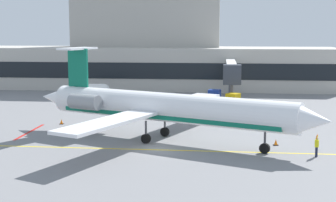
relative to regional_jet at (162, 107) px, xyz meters
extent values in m
cube|color=slate|center=(-0.28, -3.52, -3.29)|extent=(120.00, 120.00, 0.10)
cube|color=yellow|center=(-0.28, -3.75, -3.23)|extent=(108.00, 0.24, 0.01)
cube|color=red|center=(-14.20, 2.59, -3.23)|extent=(0.30, 8.00, 0.01)
cube|color=#B7B2A8|center=(-8.09, 42.41, 0.42)|extent=(67.40, 11.85, 7.31)
cube|color=#A8A49A|center=(-8.20, 45.37, 10.74)|extent=(26.71, 8.29, 13.32)
cube|color=black|center=(-8.09, 36.43, 0.35)|extent=(64.70, 0.12, 2.72)
cube|color=silver|center=(7.04, 29.26, 1.27)|extent=(1.40, 14.44, 2.40)
cube|color=#2D333D|center=(7.04, 21.15, 1.27)|extent=(2.40, 2.00, 2.64)
cylinder|color=#4C4C51|center=(7.04, 34.98, -1.58)|extent=(0.44, 0.44, 3.31)
cylinder|color=#4C4C51|center=(7.04, 22.85, -1.58)|extent=(0.44, 0.44, 3.31)
cylinder|color=white|center=(0.51, -0.22, 0.04)|extent=(24.40, 12.59, 2.74)
cube|color=#0C664C|center=(0.51, -0.22, -0.71)|extent=(21.96, 11.33, 0.49)
cone|color=white|center=(13.05, -5.64, 0.04)|extent=(3.83, 3.66, 2.68)
cone|color=white|center=(-12.28, 5.31, 0.04)|extent=(4.19, 3.55, 2.33)
cube|color=white|center=(1.83, 6.98, -0.37)|extent=(7.22, 11.73, 0.28)
cube|color=white|center=(-3.83, -6.12, -0.37)|extent=(7.22, 11.73, 0.28)
cylinder|color=gray|center=(-6.10, 4.99, 0.24)|extent=(3.61, 2.69, 1.51)
cylinder|color=gray|center=(-7.81, 1.02, 0.24)|extent=(3.61, 2.69, 1.51)
cube|color=#0C664C|center=(-9.29, 4.01, 3.39)|extent=(2.36, 1.20, 3.96)
cube|color=white|center=(-9.29, 4.01, 5.37)|extent=(3.50, 4.78, 0.20)
cylinder|color=#3F3F44|center=(9.37, -4.05, -1.83)|extent=(0.20, 0.20, 1.46)
cylinder|color=black|center=(9.37, -4.05, -2.79)|extent=(0.97, 0.68, 0.90)
cylinder|color=#3F3F44|center=(0.05, 1.92, -1.83)|extent=(0.20, 0.20, 1.46)
cylinder|color=black|center=(0.05, 1.92, -2.79)|extent=(0.97, 0.68, 0.90)
cylinder|color=#3F3F44|center=(-1.36, -1.35, -1.83)|extent=(0.20, 0.20, 1.46)
cylinder|color=black|center=(-1.36, -1.35, -2.79)|extent=(0.97, 0.68, 0.90)
cube|color=#19389E|center=(3.59, 23.71, -2.54)|extent=(4.26, 2.42, 0.69)
cube|color=navy|center=(4.68, 23.46, -1.66)|extent=(1.88, 1.73, 1.08)
cylinder|color=black|center=(5.13, 24.15, -2.89)|extent=(0.75, 0.43, 0.70)
cylinder|color=black|center=(4.78, 22.64, -2.89)|extent=(0.75, 0.43, 0.70)
cylinder|color=black|center=(2.40, 24.79, -2.89)|extent=(0.75, 0.43, 0.70)
cylinder|color=black|center=(2.04, 23.27, -2.89)|extent=(0.75, 0.43, 0.70)
cube|color=#E5B20C|center=(7.72, 19.01, -2.57)|extent=(3.38, 4.16, 0.64)
cube|color=#C3970A|center=(7.15, 18.08, -1.58)|extent=(2.03, 2.08, 1.34)
cylinder|color=black|center=(7.69, 17.44, -2.89)|extent=(0.60, 0.74, 0.70)
cylinder|color=black|center=(6.33, 18.26, -2.89)|extent=(0.60, 0.74, 0.70)
cylinder|color=black|center=(9.11, 19.77, -2.89)|extent=(0.60, 0.74, 0.70)
cylinder|color=black|center=(7.75, 20.59, -2.89)|extent=(0.60, 0.74, 0.70)
cylinder|color=white|center=(-14.66, 27.45, -1.93)|extent=(5.09, 2.75, 1.92)
sphere|color=white|center=(-12.28, 27.88, -1.93)|extent=(1.88, 1.88, 1.88)
sphere|color=white|center=(-17.03, 27.02, -1.93)|extent=(1.88, 1.88, 1.88)
cube|color=#59595B|center=(-16.11, 27.45, -3.06)|extent=(0.60, 1.73, 0.35)
cube|color=#59595B|center=(-13.21, 27.45, -3.06)|extent=(0.60, 1.73, 0.35)
cylinder|color=#191E33|center=(13.62, -4.67, -2.81)|extent=(0.18, 0.18, 0.85)
cylinder|color=#191E33|center=(13.55, -4.86, -2.81)|extent=(0.18, 0.18, 0.85)
cylinder|color=yellow|center=(13.59, -4.77, -2.09)|extent=(0.34, 0.34, 0.60)
sphere|color=tan|center=(13.59, -4.77, -1.67)|extent=(0.24, 0.24, 0.24)
cylinder|color=yellow|center=(13.66, -4.56, -1.71)|extent=(0.22, 0.40, 0.50)
cylinder|color=#F2590C|center=(13.66, -4.56, -1.49)|extent=(0.06, 0.06, 0.28)
cylinder|color=yellow|center=(13.51, -4.97, -1.71)|extent=(0.22, 0.40, 0.50)
cylinder|color=#F2590C|center=(13.51, -4.97, -1.49)|extent=(0.06, 0.06, 0.28)
cone|color=orange|center=(-12.24, 7.06, -2.96)|extent=(0.36, 0.36, 0.55)
cube|color=black|center=(-12.24, 7.06, -3.22)|extent=(0.47, 0.47, 0.04)
cone|color=orange|center=(10.67, -0.84, -2.96)|extent=(0.36, 0.36, 0.55)
cube|color=black|center=(10.67, -0.84, -3.22)|extent=(0.47, 0.47, 0.04)
camera|label=1|loc=(5.51, -46.54, 7.43)|focal=53.35mm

